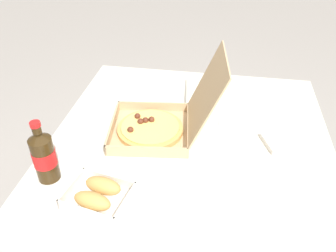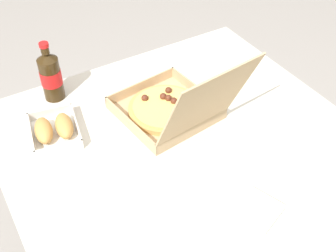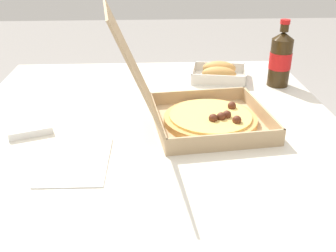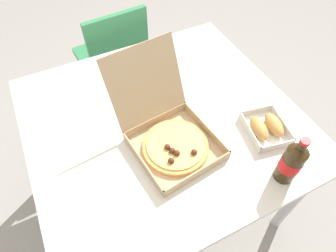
{
  "view_description": "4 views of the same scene",
  "coord_description": "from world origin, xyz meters",
  "px_view_note": "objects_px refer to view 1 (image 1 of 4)",
  "views": [
    {
      "loc": [
        1.02,
        0.08,
        1.51
      ],
      "look_at": [
        -0.05,
        -0.09,
        0.72
      ],
      "focal_mm": 36.59,
      "sensor_mm": 36.0,
      "label": 1
    },
    {
      "loc": [
        0.54,
        0.81,
        1.67
      ],
      "look_at": [
        0.02,
        -0.06,
        0.74
      ],
      "focal_mm": 45.68,
      "sensor_mm": 36.0,
      "label": 2
    },
    {
      "loc": [
        -0.98,
        0.01,
        1.18
      ],
      "look_at": [
        -0.05,
        -0.04,
        0.72
      ],
      "focal_mm": 41.78,
      "sensor_mm": 36.0,
      "label": 3
    },
    {
      "loc": [
        -0.32,
        -0.7,
        1.64
      ],
      "look_at": [
        -0.01,
        -0.07,
        0.74
      ],
      "focal_mm": 30.62,
      "sensor_mm": 36.0,
      "label": 4
    }
  ],
  "objects_px": {
    "bread_side_box": "(98,194)",
    "cola_bottle": "(44,156)",
    "pizza_box_open": "(160,123)",
    "napkin_pile": "(280,143)",
    "paper_menu": "(238,115)"
  },
  "relations": [
    {
      "from": "bread_side_box",
      "to": "napkin_pile",
      "type": "distance_m",
      "value": 0.69
    },
    {
      "from": "cola_bottle",
      "to": "napkin_pile",
      "type": "distance_m",
      "value": 0.83
    },
    {
      "from": "pizza_box_open",
      "to": "napkin_pile",
      "type": "relative_size",
      "value": 4.07
    },
    {
      "from": "cola_bottle",
      "to": "paper_menu",
      "type": "relative_size",
      "value": 1.07
    },
    {
      "from": "paper_menu",
      "to": "napkin_pile",
      "type": "height_order",
      "value": "napkin_pile"
    },
    {
      "from": "bread_side_box",
      "to": "napkin_pile",
      "type": "xyz_separation_m",
      "value": [
        -0.37,
        0.58,
        -0.02
      ]
    },
    {
      "from": "napkin_pile",
      "to": "paper_menu",
      "type": "bearing_deg",
      "value": -138.98
    },
    {
      "from": "pizza_box_open",
      "to": "napkin_pile",
      "type": "distance_m",
      "value": 0.46
    },
    {
      "from": "cola_bottle",
      "to": "pizza_box_open",
      "type": "bearing_deg",
      "value": 133.73
    },
    {
      "from": "bread_side_box",
      "to": "cola_bottle",
      "type": "height_order",
      "value": "cola_bottle"
    },
    {
      "from": "pizza_box_open",
      "to": "napkin_pile",
      "type": "height_order",
      "value": "pizza_box_open"
    },
    {
      "from": "cola_bottle",
      "to": "paper_menu",
      "type": "bearing_deg",
      "value": 127.62
    },
    {
      "from": "pizza_box_open",
      "to": "cola_bottle",
      "type": "xyz_separation_m",
      "value": [
        0.3,
        -0.32,
        0.05
      ]
    },
    {
      "from": "bread_side_box",
      "to": "paper_menu",
      "type": "relative_size",
      "value": 1.02
    },
    {
      "from": "bread_side_box",
      "to": "cola_bottle",
      "type": "xyz_separation_m",
      "value": [
        -0.07,
        -0.19,
        0.07
      ]
    }
  ]
}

